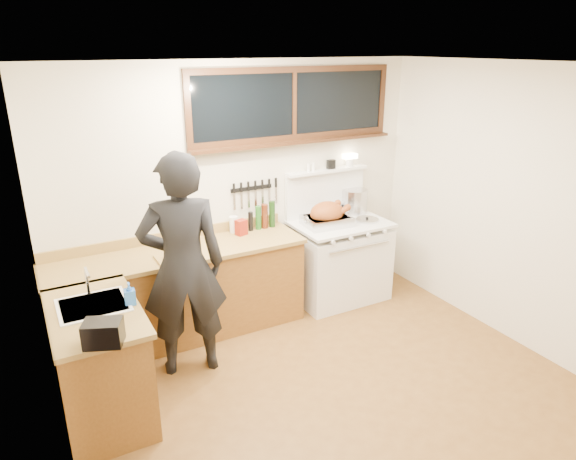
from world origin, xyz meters
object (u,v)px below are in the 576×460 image
vintage_stove (338,258)px  roast_turkey (327,216)px  cutting_board (176,253)px  man (183,267)px

vintage_stove → roast_turkey: bearing=-173.9°
vintage_stove → cutting_board: 1.94m
man → cutting_board: size_ratio=5.51×
man → cutting_board: (0.06, 0.38, -0.03)m
roast_turkey → man: bearing=-164.2°
vintage_stove → man: 2.06m
man → roast_turkey: 1.82m
vintage_stove → cutting_board: vintage_stove is taller
cutting_board → roast_turkey: roast_turkey is taller
cutting_board → roast_turkey: 1.70m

